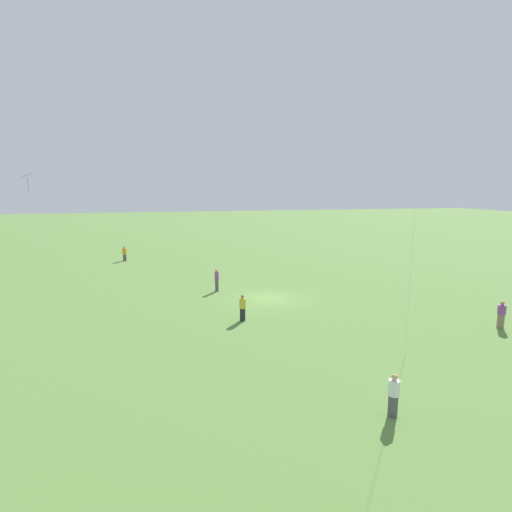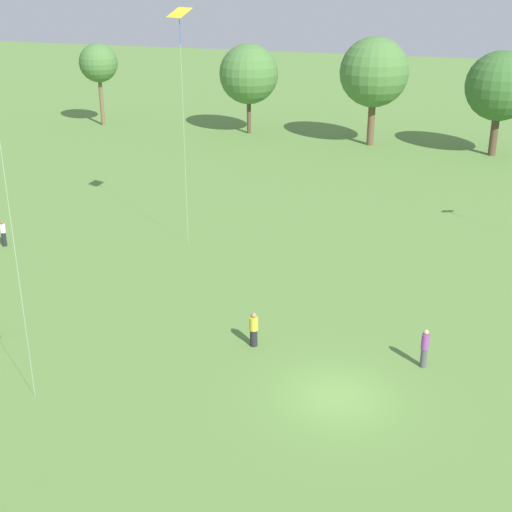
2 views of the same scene
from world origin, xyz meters
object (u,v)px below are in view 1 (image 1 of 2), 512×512
at_px(person_0, 393,396).
at_px(kite_1, 27,179).
at_px(person_1, 501,315).
at_px(person_2, 243,308).
at_px(person_3, 125,254).
at_px(person_4, 217,280).

bearing_deg(person_0, kite_1, -171.53).
bearing_deg(person_1, person_0, 31.57).
bearing_deg(person_2, person_3, -85.41).
bearing_deg(person_0, person_1, 94.07).
height_order(person_3, kite_1, kite_1).
xyz_separation_m(person_1, person_2, (5.09, 14.96, 0.03)).
height_order(person_2, kite_1, kite_1).
relative_size(person_3, kite_1, 0.18).
height_order(person_0, person_2, person_2).
distance_m(person_1, kite_1, 38.40).
xyz_separation_m(person_0, kite_1, (27.83, 19.31, 8.36)).
bearing_deg(kite_1, person_2, 68.52).
bearing_deg(person_3, person_4, -171.65).
height_order(person_0, kite_1, kite_1).
xyz_separation_m(person_4, kite_1, (8.03, 15.62, 8.23)).
bearing_deg(person_3, person_0, 179.77).
distance_m(person_4, kite_1, 19.40).
bearing_deg(person_0, person_3, 172.17).
distance_m(person_0, person_2, 12.41).
bearing_deg(kite_1, person_0, 57.73).
distance_m(person_0, person_1, 13.66).
relative_size(person_0, kite_1, 0.17).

